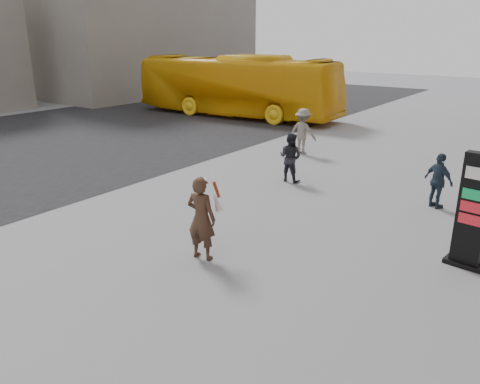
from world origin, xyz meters
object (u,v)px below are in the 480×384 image
Objects in this scene: woman at (202,217)px; pedestrian_c at (438,181)px; pedestrian_a at (290,157)px; pedestrian_b at (303,131)px; info_pylon at (473,212)px; bus at (236,86)px.

pedestrian_c is at bearing -125.64° from woman.
woman reaches higher than pedestrian_a.
pedestrian_b reaches higher than pedestrian_c.
info_pylon reaches higher than pedestrian_c.
bus is 6.91× the size of pedestrian_b.
bus is at bearing -6.95° from pedestrian_c.
pedestrian_a is (-1.31, 5.81, -0.14)m from woman.
bus reaches higher than woman.
woman reaches higher than pedestrian_c.
pedestrian_a is 1.03× the size of pedestrian_c.
info_pylon is at bearing -155.72° from woman.
info_pylon is at bearing 141.29° from pedestrian_b.
pedestrian_b is at bearing -81.47° from woman.
pedestrian_b is at bearing 145.86° from info_pylon.
woman is 6.82m from pedestrian_c.
pedestrian_c is at bearing 120.90° from info_pylon.
woman is 0.15× the size of bus.
pedestrian_b is (-2.80, 9.29, -0.03)m from woman.
info_pylon is at bearing 152.14° from pedestrian_a.
info_pylon is 0.19× the size of bus.
woman is (-4.54, -2.89, -0.26)m from info_pylon.
info_pylon is at bearing 140.59° from pedestrian_c.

